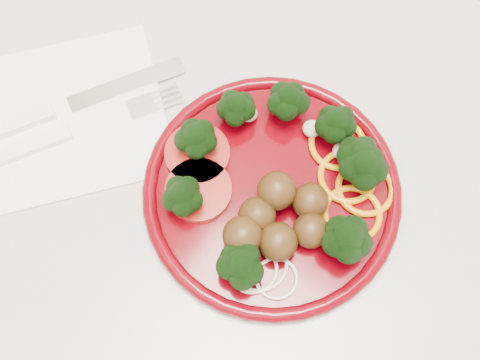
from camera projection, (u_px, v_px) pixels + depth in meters
The scene contains 5 objects.
counter at pixel (254, 267), 1.02m from camera, with size 2.40×0.60×0.90m.
plate at pixel (276, 186), 0.57m from camera, with size 0.25×0.25×0.06m.
napkin at pixel (76, 115), 0.61m from camera, with size 0.18×0.18×0.00m, color white.
knife at pixel (47, 113), 0.61m from camera, with size 0.14×0.20×0.01m.
fork at pixel (52, 139), 0.60m from camera, with size 0.13×0.18×0.01m.
Camera 1 is at (0.10, 1.50, 1.45)m, focal length 45.00 mm.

